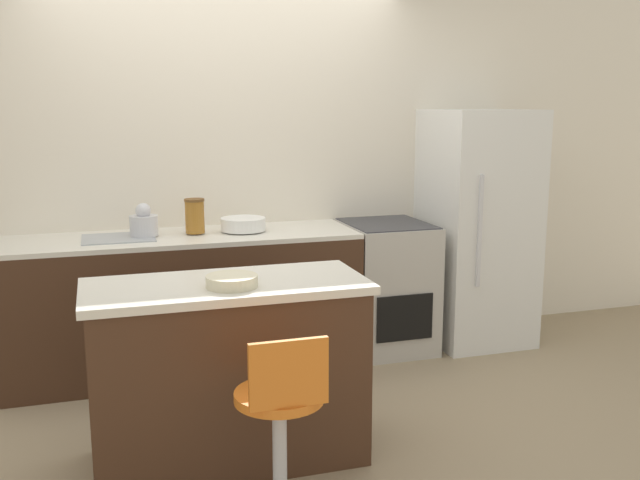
{
  "coord_description": "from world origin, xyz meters",
  "views": [
    {
      "loc": [
        -0.84,
        -4.19,
        1.73
      ],
      "look_at": [
        0.39,
        -0.3,
        0.95
      ],
      "focal_mm": 40.0,
      "sensor_mm": 36.0,
      "label": 1
    }
  ],
  "objects_px": {
    "stool_chair": "(281,430)",
    "mixing_bowl": "(243,224)",
    "oven_range": "(386,286)",
    "refrigerator": "(477,227)",
    "kettle": "(144,223)"
  },
  "relations": [
    {
      "from": "oven_range",
      "to": "refrigerator",
      "type": "height_order",
      "value": "refrigerator"
    },
    {
      "from": "refrigerator",
      "to": "kettle",
      "type": "distance_m",
      "value": 2.36
    },
    {
      "from": "refrigerator",
      "to": "stool_chair",
      "type": "distance_m",
      "value": 2.75
    },
    {
      "from": "oven_range",
      "to": "refrigerator",
      "type": "distance_m",
      "value": 0.8
    },
    {
      "from": "oven_range",
      "to": "mixing_bowl",
      "type": "height_order",
      "value": "mixing_bowl"
    },
    {
      "from": "stool_chair",
      "to": "mixing_bowl",
      "type": "xyz_separation_m",
      "value": [
        0.24,
        1.92,
        0.53
      ]
    },
    {
      "from": "stool_chair",
      "to": "oven_range",
      "type": "bearing_deg",
      "value": 56.49
    },
    {
      "from": "stool_chair",
      "to": "mixing_bowl",
      "type": "bearing_deg",
      "value": 82.76
    },
    {
      "from": "oven_range",
      "to": "stool_chair",
      "type": "bearing_deg",
      "value": -123.51
    },
    {
      "from": "oven_range",
      "to": "kettle",
      "type": "relative_size",
      "value": 4.38
    },
    {
      "from": "stool_chair",
      "to": "kettle",
      "type": "relative_size",
      "value": 4.07
    },
    {
      "from": "stool_chair",
      "to": "mixing_bowl",
      "type": "distance_m",
      "value": 2.01
    },
    {
      "from": "refrigerator",
      "to": "mixing_bowl",
      "type": "distance_m",
      "value": 1.72
    },
    {
      "from": "oven_range",
      "to": "kettle",
      "type": "distance_m",
      "value": 1.74
    },
    {
      "from": "stool_chair",
      "to": "kettle",
      "type": "distance_m",
      "value": 2.04
    }
  ]
}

